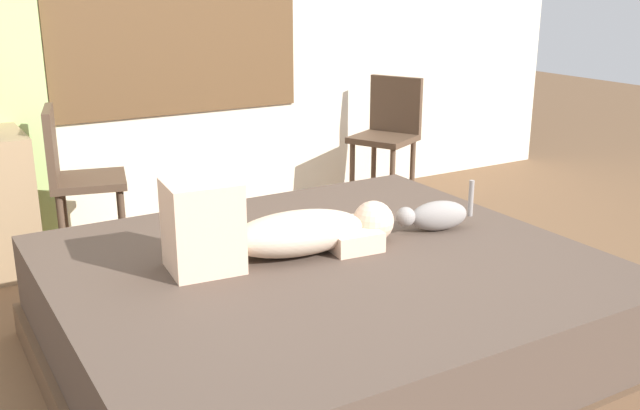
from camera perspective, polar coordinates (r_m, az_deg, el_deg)
The scene contains 6 objects.
ground_plane at distance 2.97m, azimuth 4.00°, elevation -12.98°, with size 16.00×16.00×0.00m, color brown.
bed at distance 2.93m, azimuth 0.31°, elevation -8.44°, with size 2.06×1.85×0.46m.
person_lying at distance 2.82m, azimuth -3.58°, elevation -1.93°, with size 0.94×0.34×0.34m.
cat at distance 3.17m, azimuth 8.96°, elevation -0.81°, with size 0.35×0.17×0.21m.
chair_by_desk at distance 4.08m, azimuth -18.64°, elevation 2.37°, with size 0.46×0.46×0.86m.
chair_spare at distance 5.02m, azimuth 5.36°, elevation 5.85°, with size 0.51×0.51×0.86m.
Camera 1 is at (-1.48, -2.10, 1.50)m, focal length 41.00 mm.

